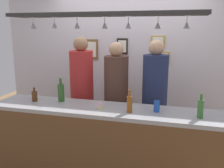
{
  "coord_description": "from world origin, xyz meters",
  "views": [
    {
      "loc": [
        0.84,
        -3.0,
        1.89
      ],
      "look_at": [
        0.0,
        0.1,
        1.17
      ],
      "focal_mm": 39.98,
      "sensor_mm": 36.0,
      "label": 1
    }
  ],
  "objects_px": {
    "picture_frame_crest": "(122,46)",
    "bottle_champagne_green": "(61,92)",
    "bottle_beer_green_import": "(201,108)",
    "picture_frame_caricature": "(91,49)",
    "bottle_beer_amber_tall": "(129,104)",
    "picture_frame_lower_pair": "(160,57)",
    "cupcake": "(100,106)",
    "person_middle_brown_shirt": "(116,90)",
    "drink_can": "(157,106)",
    "person_right_navy_shirt": "(155,91)",
    "picture_frame_upper_small": "(158,41)",
    "person_left_red_shirt": "(82,85)",
    "bottle_beer_brown_stubby": "(35,96)"
  },
  "relations": [
    {
      "from": "person_left_red_shirt",
      "to": "picture_frame_crest",
      "type": "relative_size",
      "value": 6.84
    },
    {
      "from": "person_middle_brown_shirt",
      "to": "drink_can",
      "type": "height_order",
      "value": "person_middle_brown_shirt"
    },
    {
      "from": "picture_frame_caricature",
      "to": "bottle_beer_brown_stubby",
      "type": "bearing_deg",
      "value": -100.98
    },
    {
      "from": "bottle_beer_brown_stubby",
      "to": "picture_frame_upper_small",
      "type": "relative_size",
      "value": 0.82
    },
    {
      "from": "bottle_beer_brown_stubby",
      "to": "drink_can",
      "type": "xyz_separation_m",
      "value": [
        1.53,
        -0.01,
        -0.01
      ]
    },
    {
      "from": "picture_frame_caricature",
      "to": "cupcake",
      "type": "bearing_deg",
      "value": -66.52
    },
    {
      "from": "picture_frame_upper_small",
      "to": "cupcake",
      "type": "bearing_deg",
      "value": -109.18
    },
    {
      "from": "bottle_beer_green_import",
      "to": "bottle_beer_amber_tall",
      "type": "relative_size",
      "value": 1.0
    },
    {
      "from": "person_middle_brown_shirt",
      "to": "picture_frame_lower_pair",
      "type": "bearing_deg",
      "value": 53.65
    },
    {
      "from": "cupcake",
      "to": "picture_frame_upper_small",
      "type": "relative_size",
      "value": 0.35
    },
    {
      "from": "bottle_beer_brown_stubby",
      "to": "picture_frame_lower_pair",
      "type": "bearing_deg",
      "value": 43.53
    },
    {
      "from": "bottle_beer_brown_stubby",
      "to": "picture_frame_lower_pair",
      "type": "xyz_separation_m",
      "value": [
        1.45,
        1.37,
        0.38
      ]
    },
    {
      "from": "person_right_navy_shirt",
      "to": "bottle_champagne_green",
      "type": "bearing_deg",
      "value": -153.64
    },
    {
      "from": "person_left_red_shirt",
      "to": "picture_frame_caricature",
      "type": "distance_m",
      "value": 0.87
    },
    {
      "from": "person_middle_brown_shirt",
      "to": "bottle_beer_amber_tall",
      "type": "xyz_separation_m",
      "value": [
        0.34,
        -0.75,
        0.05
      ]
    },
    {
      "from": "person_middle_brown_shirt",
      "to": "bottle_champagne_green",
      "type": "height_order",
      "value": "person_middle_brown_shirt"
    },
    {
      "from": "person_right_navy_shirt",
      "to": "picture_frame_upper_small",
      "type": "bearing_deg",
      "value": 93.55
    },
    {
      "from": "picture_frame_upper_small",
      "to": "bottle_beer_amber_tall",
      "type": "bearing_deg",
      "value": -96.0
    },
    {
      "from": "picture_frame_lower_pair",
      "to": "person_left_red_shirt",
      "type": "bearing_deg",
      "value": -145.41
    },
    {
      "from": "person_left_red_shirt",
      "to": "bottle_beer_brown_stubby",
      "type": "distance_m",
      "value": 0.75
    },
    {
      "from": "person_middle_brown_shirt",
      "to": "bottle_champagne_green",
      "type": "distance_m",
      "value": 0.81
    },
    {
      "from": "picture_frame_crest",
      "to": "picture_frame_lower_pair",
      "type": "bearing_deg",
      "value": 0.0
    },
    {
      "from": "person_middle_brown_shirt",
      "to": "picture_frame_lower_pair",
      "type": "relative_size",
      "value": 5.7
    },
    {
      "from": "bottle_champagne_green",
      "to": "picture_frame_caricature",
      "type": "relative_size",
      "value": 0.88
    },
    {
      "from": "person_middle_brown_shirt",
      "to": "picture_frame_caricature",
      "type": "height_order",
      "value": "person_middle_brown_shirt"
    },
    {
      "from": "person_left_red_shirt",
      "to": "person_right_navy_shirt",
      "type": "distance_m",
      "value": 1.06
    },
    {
      "from": "person_left_red_shirt",
      "to": "bottle_beer_green_import",
      "type": "xyz_separation_m",
      "value": [
        1.6,
        -0.73,
        0.01
      ]
    },
    {
      "from": "cupcake",
      "to": "picture_frame_caricature",
      "type": "xyz_separation_m",
      "value": [
        -0.63,
        1.45,
        0.52
      ]
    },
    {
      "from": "bottle_beer_amber_tall",
      "to": "cupcake",
      "type": "distance_m",
      "value": 0.36
    },
    {
      "from": "person_left_red_shirt",
      "to": "picture_frame_lower_pair",
      "type": "relative_size",
      "value": 5.93
    },
    {
      "from": "bottle_beer_amber_tall",
      "to": "picture_frame_lower_pair",
      "type": "relative_size",
      "value": 0.87
    },
    {
      "from": "picture_frame_crest",
      "to": "bottle_champagne_green",
      "type": "bearing_deg",
      "value": -111.06
    },
    {
      "from": "picture_frame_caricature",
      "to": "person_left_red_shirt",
      "type": "bearing_deg",
      "value": -80.84
    },
    {
      "from": "bottle_beer_amber_tall",
      "to": "drink_can",
      "type": "bearing_deg",
      "value": 19.27
    },
    {
      "from": "drink_can",
      "to": "cupcake",
      "type": "bearing_deg",
      "value": -174.04
    },
    {
      "from": "picture_frame_caricature",
      "to": "picture_frame_upper_small",
      "type": "height_order",
      "value": "picture_frame_upper_small"
    },
    {
      "from": "person_right_navy_shirt",
      "to": "drink_can",
      "type": "bearing_deg",
      "value": -82.51
    },
    {
      "from": "person_left_red_shirt",
      "to": "bottle_beer_amber_tall",
      "type": "xyz_separation_m",
      "value": [
        0.86,
        -0.75,
        0.01
      ]
    },
    {
      "from": "bottle_champagne_green",
      "to": "picture_frame_lower_pair",
      "type": "relative_size",
      "value": 1.0
    },
    {
      "from": "bottle_beer_green_import",
      "to": "bottle_champagne_green",
      "type": "bearing_deg",
      "value": 173.92
    },
    {
      "from": "person_right_navy_shirt",
      "to": "drink_can",
      "type": "relative_size",
      "value": 14.32
    },
    {
      "from": "person_middle_brown_shirt",
      "to": "person_left_red_shirt",
      "type": "bearing_deg",
      "value": 180.0
    },
    {
      "from": "bottle_beer_green_import",
      "to": "picture_frame_caricature",
      "type": "distance_m",
      "value": 2.3
    },
    {
      "from": "person_middle_brown_shirt",
      "to": "drink_can",
      "type": "xyz_separation_m",
      "value": [
        0.62,
        -0.65,
        0.01
      ]
    },
    {
      "from": "cupcake",
      "to": "person_right_navy_shirt",
      "type": "bearing_deg",
      "value": 52.55
    },
    {
      "from": "bottle_champagne_green",
      "to": "picture_frame_caricature",
      "type": "bearing_deg",
      "value": 92.68
    },
    {
      "from": "person_middle_brown_shirt",
      "to": "person_right_navy_shirt",
      "type": "bearing_deg",
      "value": 0.0
    },
    {
      "from": "person_right_navy_shirt",
      "to": "bottle_champagne_green",
      "type": "height_order",
      "value": "person_right_navy_shirt"
    },
    {
      "from": "picture_frame_lower_pair",
      "to": "picture_frame_upper_small",
      "type": "xyz_separation_m",
      "value": [
        -0.05,
        0.0,
        0.25
      ]
    },
    {
      "from": "cupcake",
      "to": "picture_frame_caricature",
      "type": "relative_size",
      "value": 0.23
    }
  ]
}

